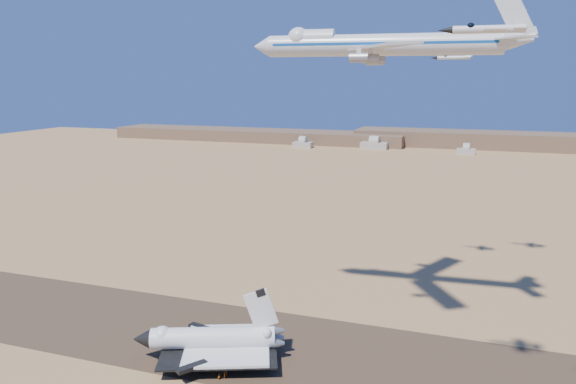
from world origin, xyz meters
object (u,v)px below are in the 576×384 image
(chase_jet_f, at_px, (516,36))
(carrier_747, at_px, (373,45))
(crew_c, at_px, (226,372))
(crew_a, at_px, (224,376))
(crew_b, at_px, (219,376))
(chase_jet_a, at_px, (487,29))
(shuttle, at_px, (212,340))
(chase_jet_e, at_px, (453,57))

(chase_jet_f, bearing_deg, carrier_747, -121.25)
(crew_c, bearing_deg, crew_a, 128.65)
(crew_b, height_order, chase_jet_a, chase_jet_a)
(shuttle, height_order, crew_c, shuttle)
(carrier_747, relative_size, crew_a, 44.14)
(chase_jet_a, height_order, chase_jet_f, chase_jet_f)
(crew_a, relative_size, chase_jet_f, 0.11)
(crew_c, bearing_deg, chase_jet_a, -159.27)
(crew_a, bearing_deg, crew_b, 110.76)
(shuttle, xyz_separation_m, crew_a, (8.21, -8.92, -4.72))
(crew_b, bearing_deg, chase_jet_a, -136.94)
(chase_jet_e, bearing_deg, shuttle, -119.02)
(crew_a, height_order, chase_jet_f, chase_jet_f)
(shuttle, bearing_deg, chase_jet_e, 34.22)
(chase_jet_f, bearing_deg, crew_c, -121.85)
(crew_b, xyz_separation_m, chase_jet_f, (70.81, 103.02, 93.28))
(carrier_747, relative_size, chase_jet_f, 4.97)
(chase_jet_a, bearing_deg, shuttle, 163.71)
(shuttle, xyz_separation_m, chase_jet_a, (68.85, -16.53, 82.61))
(shuttle, relative_size, crew_b, 25.31)
(shuttle, bearing_deg, crew_b, -76.12)
(carrier_747, bearing_deg, chase_jet_a, -62.44)
(chase_jet_a, bearing_deg, carrier_747, 119.21)
(crew_b, distance_m, chase_jet_e, 137.14)
(shuttle, height_order, chase_jet_f, chase_jet_f)
(crew_b, distance_m, chase_jet_f, 155.97)
(chase_jet_f, bearing_deg, crew_b, -121.48)
(carrier_747, distance_m, crew_c, 101.21)
(chase_jet_e, bearing_deg, chase_jet_f, 25.71)
(crew_c, relative_size, chase_jet_e, 0.11)
(crew_a, xyz_separation_m, chase_jet_a, (60.64, -7.60, 87.32))
(crew_c, xyz_separation_m, chase_jet_a, (60.93, -9.45, 87.42))
(carrier_747, height_order, crew_c, carrier_747)
(carrier_747, height_order, crew_a, carrier_747)
(crew_a, relative_size, chase_jet_a, 0.11)
(shuttle, xyz_separation_m, carrier_747, (37.36, 33.87, 82.93))
(crew_a, relative_size, crew_c, 1.11)
(crew_a, xyz_separation_m, crew_b, (-1.16, -0.80, -0.05))
(crew_b, height_order, crew_c, crew_b)
(carrier_747, relative_size, crew_c, 49.18)
(chase_jet_f, bearing_deg, crew_a, -121.25)
(crew_a, xyz_separation_m, crew_c, (-0.30, 1.85, -0.09))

